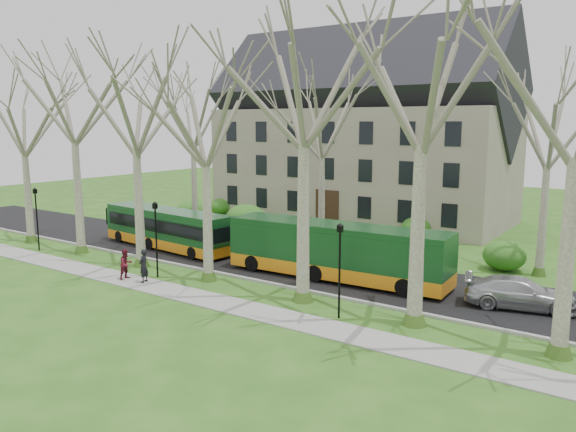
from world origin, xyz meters
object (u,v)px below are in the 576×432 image
object	(u,v)px
bus_lead	(167,228)
pedestrian_b	(126,264)
bus_follow	(336,251)
pedestrian_a	(144,266)
sedan	(520,293)

from	to	relation	value
bus_lead	pedestrian_b	distance (m)	8.00
bus_lead	bus_follow	bearing A→B (deg)	5.38
pedestrian_a	sedan	bearing A→B (deg)	94.49
sedan	pedestrian_a	xyz separation A→B (m)	(-18.13, -7.31, 0.20)
bus_follow	pedestrian_a	distance (m)	10.76
bus_follow	pedestrian_a	xyz separation A→B (m)	(-8.34, -6.76, -0.68)
bus_lead	bus_follow	size ratio (longest dim) A/B	0.88
bus_lead	pedestrian_a	world-z (taller)	bus_lead
bus_lead	pedestrian_b	world-z (taller)	bus_lead
sedan	pedestrian_a	world-z (taller)	pedestrian_a
bus_follow	sedan	bearing A→B (deg)	0.30
pedestrian_a	bus_follow	bearing A→B (deg)	111.59
bus_lead	sedan	distance (m)	23.50
pedestrian_b	sedan	bearing A→B (deg)	-68.78
sedan	pedestrian_b	world-z (taller)	pedestrian_b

